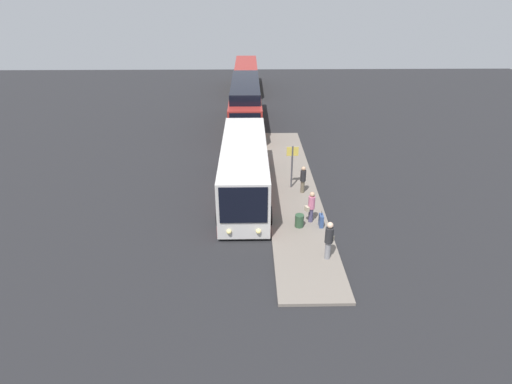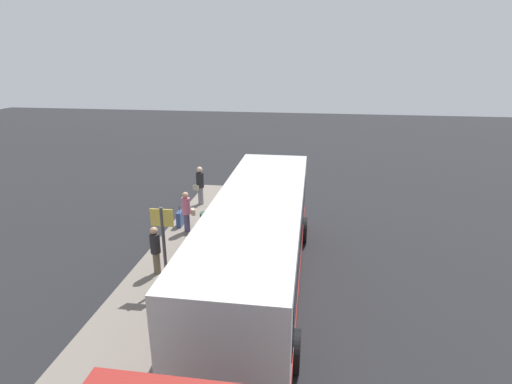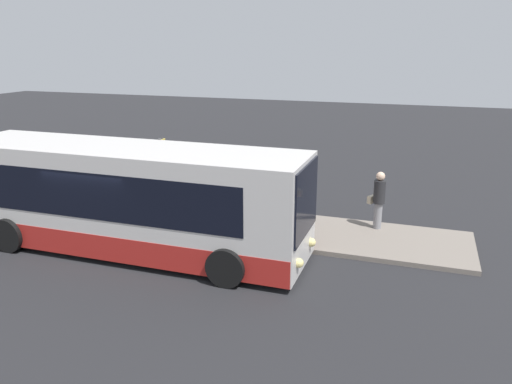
# 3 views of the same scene
# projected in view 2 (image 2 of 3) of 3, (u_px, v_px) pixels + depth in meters

# --- Properties ---
(ground) EXTENTS (80.00, 80.00, 0.00)m
(ground) POSITION_uv_depth(u_px,v_px,m) (265.00, 299.00, 11.89)
(ground) COLOR #232326
(platform) EXTENTS (20.00, 2.95, 0.14)m
(platform) POSITION_uv_depth(u_px,v_px,m) (166.00, 289.00, 12.28)
(platform) COLOR slate
(platform) RESTS_ON ground
(bus_lead) EXTENTS (10.44, 2.80, 3.02)m
(bus_lead) POSITION_uv_depth(u_px,v_px,m) (258.00, 246.00, 11.87)
(bus_lead) COLOR silver
(bus_lead) RESTS_ON ground
(passenger_boarding) EXTENTS (0.62, 0.54, 1.83)m
(passenger_boarding) POSITION_uv_depth(u_px,v_px,m) (200.00, 184.00, 18.72)
(passenger_boarding) COLOR gray
(passenger_boarding) RESTS_ON platform
(passenger_waiting) EXTENTS (0.50, 0.59, 1.68)m
(passenger_waiting) POSITION_uv_depth(u_px,v_px,m) (187.00, 210.00, 15.81)
(passenger_waiting) COLOR #4C476B
(passenger_waiting) RESTS_ON platform
(passenger_with_bags) EXTENTS (0.38, 0.38, 1.63)m
(passenger_with_bags) POSITION_uv_depth(u_px,v_px,m) (155.00, 248.00, 12.75)
(passenger_with_bags) COLOR #6B604C
(passenger_with_bags) RESTS_ON platform
(suitcase) EXTENTS (0.45, 0.19, 0.88)m
(suitcase) POSITION_uv_depth(u_px,v_px,m) (180.00, 219.00, 16.50)
(suitcase) COLOR #334C7F
(suitcase) RESTS_ON platform
(sign_post) EXTENTS (0.10, 0.68, 2.60)m
(sign_post) POSITION_uv_depth(u_px,v_px,m) (163.00, 237.00, 11.76)
(sign_post) COLOR #4C4C51
(sign_post) RESTS_ON platform
(trash_bin) EXTENTS (0.44, 0.44, 0.65)m
(trash_bin) POSITION_uv_depth(u_px,v_px,m) (205.00, 220.00, 16.35)
(trash_bin) COLOR #2D4C33
(trash_bin) RESTS_ON platform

